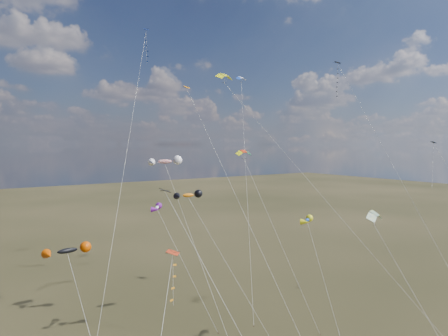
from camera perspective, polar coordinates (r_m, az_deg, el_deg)
diamond_black_high at (r=65.85m, az=16.87°, el=10.34°), size 7.17×27.64×35.28m
diamond_navy_tall at (r=57.57m, az=-11.44°, el=14.34°), size 14.78×20.65×38.51m
diamond_black_mid at (r=32.08m, az=-3.55°, el=-12.34°), size 5.66×12.65×18.38m
diamond_red_low at (r=29.30m, az=-7.55°, el=-16.84°), size 8.00×9.69×14.53m
diamond_navy_right at (r=67.59m, az=28.06°, el=-0.22°), size 1.42×13.82×22.50m
diamond_orange_center at (r=49.83m, az=-0.51°, el=0.93°), size 2.10×23.85×30.20m
parafoil_yellow at (r=54.73m, az=0.21°, el=12.99°), size 15.93×24.02×31.98m
parafoil_blue_white at (r=78.31m, az=2.48°, el=12.58°), size 17.74×26.30×35.46m
parafoil_striped at (r=46.00m, az=20.74°, el=-6.11°), size 4.36×13.80×15.36m
parafoil_tricolor at (r=53.26m, az=2.91°, el=2.27°), size 3.70×12.20×21.67m
novelty_black_orange at (r=38.07m, az=-21.45°, el=-10.98°), size 3.66×9.98×13.29m
novelty_orange_black at (r=48.43m, az=-5.10°, el=-3.95°), size 7.15×10.04×16.50m
novelty_white_purple at (r=48.91m, az=-9.50°, el=-5.64°), size 5.90×7.26×14.88m
novelty_redwhite_stripe at (r=53.56m, az=-8.43°, el=0.89°), size 4.04×16.81×20.50m
novelty_blue_yellow at (r=46.68m, az=11.84°, el=-7.37°), size 2.89×8.59×13.92m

